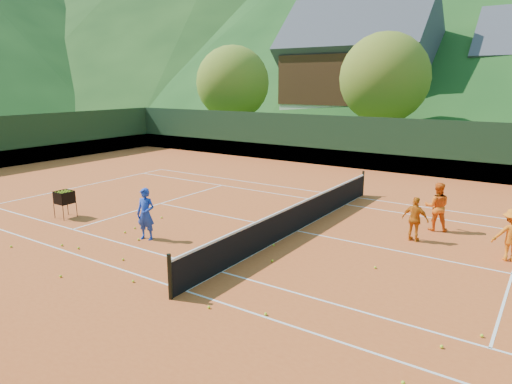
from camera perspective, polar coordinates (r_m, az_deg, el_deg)
The scene contains 33 objects.
ground at distance 15.45m, azimuth 5.10°, elevation -4.92°, with size 400.00×400.00×0.00m, color #2C4F18.
clay_court at distance 15.45m, azimuth 5.10°, elevation -4.89°, with size 40.00×24.00×0.02m, color #B94B1E.
coach at distance 14.76m, azimuth -13.62°, elevation -2.70°, with size 0.61×0.40×1.66m, color #1C3CB6.
student_a at distance 16.39m, azimuth 21.67°, elevation -1.71°, with size 0.80×0.62×1.64m, color orange.
student_b at distance 15.06m, azimuth 19.28°, elevation -3.24°, with size 0.83×0.35×1.42m, color orange.
student_d at distance 14.51m, azimuth 29.29°, elevation -4.71°, with size 0.97×0.55×1.49m, color orange.
tennis_ball_0 at distance 15.18m, azimuth -23.09°, elevation -6.12°, with size 0.07×0.07×0.07m, color #B7E325.
tennis_ball_1 at distance 16.12m, azimuth -14.90°, elevation -4.36°, with size 0.07×0.07×0.07m, color #B7E325.
tennis_ball_2 at distance 13.42m, azimuth -16.28°, elevation -8.09°, with size 0.07×0.07×0.07m, color #B7E325.
tennis_ball_3 at distance 15.76m, azimuth -16.07°, elevation -4.85°, with size 0.07×0.07×0.07m, color #B7E325.
tennis_ball_4 at distance 13.30m, azimuth -10.99°, elevation -7.99°, with size 0.07×0.07×0.07m, color #B7E325.
tennis_ball_6 at distance 14.74m, azimuth -21.31°, elevation -6.54°, with size 0.07×0.07×0.07m, color #B7E325.
tennis_ball_7 at distance 14.93m, azimuth -14.47°, elevation -5.77°, with size 0.07×0.07×0.07m, color #B7E325.
tennis_ball_9 at distance 10.41m, azimuth -5.91°, elevation -14.14°, with size 0.07×0.07×0.07m, color #B7E325.
tennis_ball_10 at distance 13.99m, azimuth 2.22°, elevation -6.65°, with size 0.07×0.07×0.07m, color #B7E325.
tennis_ball_11 at distance 12.86m, azimuth -23.24°, elevation -9.65°, with size 0.07×0.07×0.07m, color #B7E325.
tennis_ball_12 at distance 17.12m, azimuth -11.71°, elevation -3.13°, with size 0.07×0.07×0.07m, color #B7E325.
tennis_ball_13 at distance 11.97m, azimuth -15.10°, elevation -10.72°, with size 0.07×0.07×0.07m, color #B7E325.
tennis_ball_16 at distance 10.09m, azimuth 1.20°, elevation -15.01°, with size 0.07×0.07×0.07m, color #B7E325.
tennis_ball_17 at distance 14.39m, azimuth -2.27°, elevation -6.07°, with size 0.07×0.07×0.07m, color #B7E325.
tennis_ball_18 at distance 9.67m, azimuth 22.19°, elevation -17.47°, with size 0.07×0.07×0.07m, color #B7E325.
tennis_ball_19 at distance 8.50m, azimuth 17.91°, elevation -21.75°, with size 0.07×0.07×0.07m, color #B7E325.
tennis_ball_20 at distance 15.71m, azimuth -28.28°, elevation -6.02°, with size 0.07×0.07×0.07m, color #B7E325.
tennis_ball_22 at distance 10.33m, azimuth 26.39°, elevation -15.79°, with size 0.07×0.07×0.07m, color #B7E325.
tennis_ball_23 at distance 12.77m, azimuth 14.68°, elevation -9.12°, with size 0.07×0.07×0.07m, color #B7E325.
tennis_ball_24 at distance 12.81m, azimuth 2.04°, elevation -8.59°, with size 0.07×0.07×0.07m, color #B7E325.
court_lines at distance 15.45m, azimuth 5.10°, elevation -4.84°, with size 23.83×11.03×0.00m.
tennis_net at distance 15.30m, azimuth 5.14°, elevation -3.08°, with size 0.10×12.07×1.10m.
perimeter_fence at distance 15.10m, azimuth 5.20°, elevation -0.35°, with size 40.40×24.24×3.00m.
ball_hopper at distance 18.10m, azimuth -22.84°, elevation -0.68°, with size 0.57×0.57×1.00m.
chalet_left at distance 46.14m, azimuth 12.60°, elevation 14.14°, with size 13.80×9.93×12.92m.
tree_a at distance 38.51m, azimuth -2.91°, elevation 13.47°, with size 6.00×6.00×7.88m.
tree_b at distance 34.68m, azimuth 15.80°, elevation 13.54°, with size 6.40×6.40×8.40m.
Camera 1 is at (6.99, -12.89, 4.87)m, focal length 32.00 mm.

